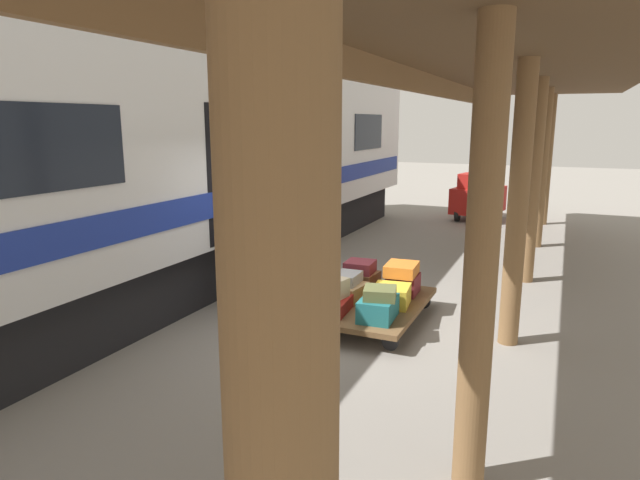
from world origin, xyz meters
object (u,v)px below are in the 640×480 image
suitcase_teal_softside (378,308)px  suitcase_orange_carryall (402,269)px  baggage_tug (478,197)px  suitcase_red_plastic (331,305)px  suitcase_gray_aluminum (347,278)px  porter_by_door (245,244)px  luggage_cart (369,305)px  porter_in_overalls (288,252)px  suitcase_burgundy_valise (360,267)px  suitcase_olive_duffel (380,293)px  suitcase_brown_leather (361,280)px  suitcase_tan_vintage (347,292)px  suitcase_cream_canvas (330,289)px  suitcase_yellow_case (391,296)px  train_car (148,163)px  suitcase_maroon_trunk (403,284)px

suitcase_teal_softside → suitcase_orange_carryall: (0.02, -1.13, 0.22)m
baggage_tug → suitcase_red_plastic: bearing=87.3°
suitcase_gray_aluminum → porter_by_door: (1.57, 0.11, 0.36)m
luggage_cart → porter_in_overalls: 1.33m
luggage_cart → suitcase_burgundy_valise: 0.75m
suitcase_teal_softside → suitcase_olive_duffel: size_ratio=1.52×
luggage_cart → suitcase_burgundy_valise: suitcase_burgundy_valise is taller
suitcase_brown_leather → suitcase_tan_vintage: bearing=90.0°
suitcase_brown_leather → suitcase_olive_duffel: 1.36m
suitcase_cream_canvas → suitcase_yellow_case: bearing=-139.0°
suitcase_yellow_case → suitcase_gray_aluminum: size_ratio=1.14×
suitcase_gray_aluminum → suitcase_yellow_case: bearing=177.0°
porter_by_door → suitcase_brown_leather: bearing=-157.8°
train_car → suitcase_red_plastic: (-3.36, 0.56, -1.70)m
train_car → porter_by_door: size_ratio=10.36×
suitcase_teal_softside → porter_by_door: 2.34m
suitcase_cream_canvas → suitcase_olive_duffel: bearing=178.3°
suitcase_tan_vintage → porter_in_overalls: size_ratio=0.30×
suitcase_teal_softside → suitcase_cream_canvas: 0.68m
porter_in_overalls → suitcase_orange_carryall: bearing=-149.6°
train_car → suitcase_teal_softside: bearing=172.0°
train_car → suitcase_burgundy_valise: bearing=-170.3°
suitcase_gray_aluminum → suitcase_olive_duffel: size_ratio=1.13×
suitcase_burgundy_valise → suitcase_yellow_case: bearing=139.5°
suitcase_brown_leather → porter_in_overalls: bearing=47.0°
suitcase_yellow_case → suitcase_orange_carryall: size_ratio=0.94×
suitcase_cream_canvas → porter_in_overalls: bearing=-22.1°
suitcase_maroon_trunk → suitcase_olive_duffel: size_ratio=1.21×
suitcase_red_plastic → porter_in_overalls: size_ratio=0.34×
suitcase_burgundy_valise → porter_in_overalls: bearing=47.1°
suitcase_brown_leather → porter_by_door: 1.80m
suitcase_yellow_case → suitcase_brown_leather: bearing=-42.2°
suitcase_red_plastic → suitcase_orange_carryall: (-0.61, -1.13, 0.27)m
train_car → porter_in_overalls: train_car is taller
suitcase_cream_canvas → porter_by_door: bearing=-17.6°
suitcase_gray_aluminum → porter_by_door: 1.62m
train_car → suitcase_orange_carryall: 4.26m
train_car → porter_by_door: (-1.77, 0.06, -1.14)m
suitcase_olive_duffel → porter_in_overalls: 1.51m
luggage_cart → suitcase_olive_duffel: suitcase_olive_duffel is taller
baggage_tug → suitcase_orange_carryall: bearing=91.2°
suitcase_yellow_case → baggage_tug: size_ratio=0.27×
suitcase_olive_duffel → suitcase_brown_leather: bearing=-60.5°
train_car → suitcase_maroon_trunk: (-4.00, -0.59, -1.65)m
train_car → suitcase_tan_vintage: (-3.36, -0.01, -1.68)m
suitcase_brown_leather → suitcase_orange_carryall: suitcase_orange_carryall is taller
suitcase_red_plastic → suitcase_gray_aluminum: bearing=-88.2°
suitcase_maroon_trunk → suitcase_gray_aluminum: (0.65, 0.54, 0.15)m
suitcase_brown_leather → porter_by_door: porter_by_door is taller
train_car → suitcase_olive_duffel: size_ratio=45.06×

